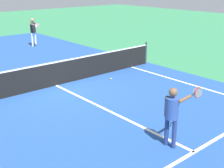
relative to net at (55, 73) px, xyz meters
name	(u,v)px	position (x,y,z in m)	size (l,w,h in m)	color
ground_plane	(56,85)	(0.00, 0.00, -0.49)	(60.00, 60.00, 0.00)	#337F51
court_surface_inbounds	(56,85)	(0.00, 0.00, -0.49)	(10.62, 24.40, 0.00)	#234C93
line_service_near	(194,152)	(0.00, -6.40, -0.49)	(8.22, 0.10, 0.01)	white
line_center_service	(109,111)	(0.00, -3.20, -0.49)	(0.10, 6.40, 0.01)	white
net	(55,73)	(0.00, 0.00, 0.00)	(10.22, 0.09, 1.07)	#33383D
player_near	(173,111)	(-0.20, -5.83, 0.45)	(1.18, 0.42, 1.54)	navy
player_far	(33,29)	(2.84, 7.41, 0.58)	(0.51, 1.23, 1.72)	white
tennis_ball_near_net	(111,79)	(2.13, -0.82, -0.46)	(0.07, 0.07, 0.07)	#CCE033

